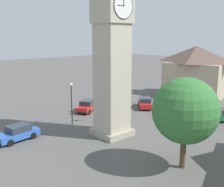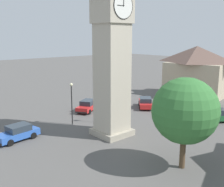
# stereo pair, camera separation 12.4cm
# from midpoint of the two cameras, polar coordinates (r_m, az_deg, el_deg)

# --- Properties ---
(ground_plane) EXTENTS (200.00, 200.00, 0.00)m
(ground_plane) POSITION_cam_midpoint_polar(r_m,az_deg,el_deg) (28.17, -0.13, -8.71)
(ground_plane) COLOR #565451
(clock_tower) EXTENTS (4.14, 4.14, 20.27)m
(clock_tower) POSITION_cam_midpoint_polar(r_m,az_deg,el_deg) (26.43, -0.14, 16.07)
(clock_tower) COLOR #A59C89
(clock_tower) RESTS_ON ground
(car_blue_kerb) EXTENTS (4.32, 2.25, 1.53)m
(car_blue_kerb) POSITION_cam_midpoint_polar(r_m,az_deg,el_deg) (28.01, -19.58, -7.90)
(car_blue_kerb) COLOR #2D5BB7
(car_blue_kerb) RESTS_ON ground
(car_silver_kerb) EXTENTS (4.09, 4.13, 1.53)m
(car_silver_kerb) POSITION_cam_midpoint_polar(r_m,az_deg,el_deg) (38.50, 6.96, -1.93)
(car_silver_kerb) COLOR red
(car_silver_kerb) RESTS_ON ground
(car_red_corner) EXTENTS (4.41, 3.55, 1.53)m
(car_red_corner) POSITION_cam_midpoint_polar(r_m,az_deg,el_deg) (36.61, -5.40, -2.62)
(car_red_corner) COLOR red
(car_red_corner) RESTS_ON ground
(car_white_side) EXTENTS (4.33, 3.79, 1.53)m
(car_white_side) POSITION_cam_midpoint_polar(r_m,az_deg,el_deg) (34.66, 22.01, -4.30)
(car_white_side) COLOR #236B38
(car_white_side) RESTS_ON ground
(pedestrian) EXTENTS (0.40, 0.45, 1.69)m
(pedestrian) POSITION_cam_midpoint_polar(r_m,az_deg,el_deg) (29.39, 16.65, -6.26)
(pedestrian) COLOR black
(pedestrian) RESTS_ON ground
(tree) EXTENTS (5.01, 5.01, 7.08)m
(tree) POSITION_cam_midpoint_polar(r_m,az_deg,el_deg) (20.64, 15.19, -3.58)
(tree) COLOR brown
(tree) RESTS_ON ground
(building_terrace_right) EXTENTS (8.32, 10.97, 8.48)m
(building_terrace_right) POSITION_cam_midpoint_polar(r_m,az_deg,el_deg) (47.62, 17.22, 4.65)
(building_terrace_right) COLOR tan
(building_terrace_right) RESTS_ON ground
(lamp_post) EXTENTS (0.36, 0.36, 4.87)m
(lamp_post) POSITION_cam_midpoint_polar(r_m,az_deg,el_deg) (30.71, -8.75, -0.73)
(lamp_post) COLOR black
(lamp_post) RESTS_ON ground
(road_sign) EXTENTS (0.60, 0.07, 2.80)m
(road_sign) POSITION_cam_midpoint_polar(r_m,az_deg,el_deg) (31.60, -3.77, -2.81)
(road_sign) COLOR gray
(road_sign) RESTS_ON ground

